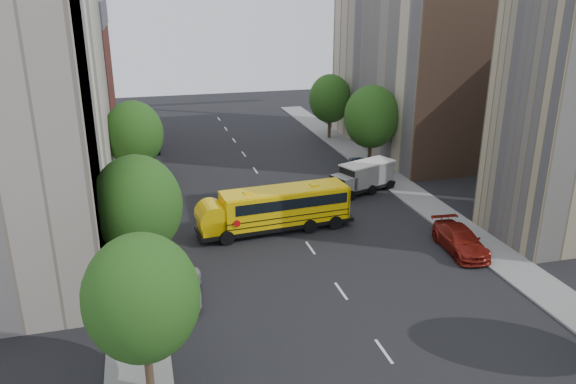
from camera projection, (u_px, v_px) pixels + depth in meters
name	position (u px, v px, depth m)	size (l,w,h in m)	color
ground	(302.00, 236.00, 39.87)	(120.00, 120.00, 0.00)	black
sidewalk_left	(134.00, 225.00, 41.57)	(3.00, 80.00, 0.12)	slate
sidewalk_right	(416.00, 197.00, 47.21)	(3.00, 80.00, 0.12)	slate
lane_markings	(270.00, 191.00, 48.95)	(0.15, 64.00, 0.01)	silver
building_left_cream	(20.00, 93.00, 37.52)	(10.00, 26.00, 20.00)	beige
building_left_redbrick	(62.00, 91.00, 58.68)	(10.00, 15.00, 13.00)	maroon
building_right_far	(412.00, 65.00, 59.39)	(10.00, 22.00, 18.00)	beige
building_right_sidewall	(470.00, 80.00, 49.40)	(10.10, 0.30, 18.00)	brown
street_tree_0	(142.00, 298.00, 22.88)	(4.80, 4.80, 7.41)	#38281C
street_tree_1	(137.00, 206.00, 31.86)	(5.12, 5.12, 7.90)	#38281C
street_tree_2	(134.00, 134.00, 48.25)	(4.99, 4.99, 7.71)	#38281C
street_tree_4	(371.00, 117.00, 53.56)	(5.25, 5.25, 8.10)	#38281C
street_tree_5	(330.00, 99.00, 64.58)	(4.86, 4.86, 7.51)	#38281C
school_bus	(274.00, 208.00, 40.21)	(11.57, 3.58, 3.22)	black
safari_truck	(363.00, 177.00, 48.18)	(6.40, 4.14, 2.59)	black
parked_car_0	(185.00, 285.00, 31.65)	(1.88, 4.68, 1.60)	#B7B9BF
parked_car_1	(167.00, 197.00, 45.68)	(1.35, 3.88, 1.28)	silver
parked_car_2	(150.00, 145.00, 60.69)	(2.19, 4.74, 1.32)	black
parked_car_3	(460.00, 240.00, 37.37)	(2.23, 5.49, 1.59)	maroon
parked_car_4	(361.00, 167.00, 53.15)	(1.71, 4.25, 1.45)	#34415B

